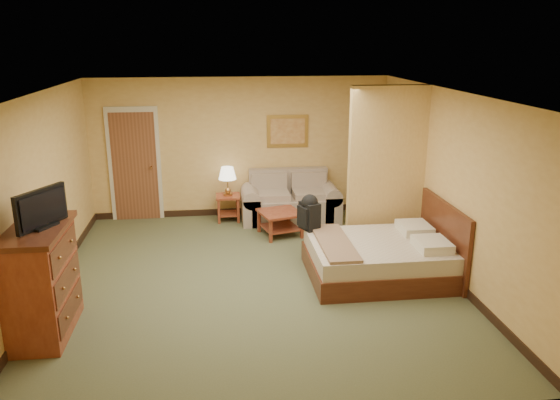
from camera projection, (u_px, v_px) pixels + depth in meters
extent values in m
plane|color=#515738|center=(254.00, 279.00, 7.70)|extent=(6.00, 6.00, 0.00)
plane|color=white|center=(251.00, 93.00, 6.95)|extent=(6.00, 6.00, 0.00)
cube|color=tan|center=(241.00, 148.00, 10.18)|extent=(5.50, 0.02, 2.60)
cube|color=tan|center=(39.00, 198.00, 7.00)|extent=(0.02, 6.00, 2.60)
cube|color=tan|center=(448.00, 184.00, 7.64)|extent=(0.02, 6.00, 2.60)
cube|color=tan|center=(386.00, 170.00, 8.45)|extent=(1.20, 0.15, 2.60)
cube|color=beige|center=(135.00, 164.00, 9.99)|extent=(0.94, 0.06, 2.10)
cube|color=brown|center=(135.00, 167.00, 9.99)|extent=(0.80, 0.04, 2.00)
cylinder|color=#AA773E|center=(151.00, 167.00, 9.98)|extent=(0.04, 0.12, 0.04)
cube|color=black|center=(242.00, 211.00, 10.52)|extent=(5.50, 0.02, 0.12)
cube|color=gray|center=(291.00, 209.00, 10.14)|extent=(1.49, 0.80, 0.45)
cube|color=gray|center=(288.00, 180.00, 10.33)|extent=(1.49, 0.19, 0.47)
cube|color=gray|center=(251.00, 209.00, 10.04)|extent=(0.32, 0.80, 0.50)
cube|color=gray|center=(330.00, 206.00, 10.21)|extent=(0.32, 0.80, 0.50)
cube|color=maroon|center=(228.00, 196.00, 10.05)|extent=(0.44, 0.44, 0.04)
cube|color=maroon|center=(228.00, 213.00, 10.15)|extent=(0.37, 0.37, 0.03)
cube|color=maroon|center=(219.00, 212.00, 9.93)|extent=(0.04, 0.04, 0.45)
cube|color=maroon|center=(238.00, 211.00, 9.97)|extent=(0.04, 0.04, 0.45)
cube|color=maroon|center=(219.00, 206.00, 10.27)|extent=(0.04, 0.04, 0.45)
cube|color=maroon|center=(237.00, 206.00, 10.31)|extent=(0.04, 0.04, 0.45)
cylinder|color=#AA773E|center=(228.00, 194.00, 10.04)|extent=(0.16, 0.16, 0.04)
cylinder|color=#AA773E|center=(228.00, 184.00, 9.98)|extent=(0.02, 0.02, 0.27)
cone|color=white|center=(227.00, 173.00, 9.93)|extent=(0.32, 0.32, 0.22)
cube|color=maroon|center=(280.00, 213.00, 9.31)|extent=(0.81, 0.81, 0.04)
cube|color=maroon|center=(280.00, 227.00, 9.38)|extent=(0.69, 0.69, 0.03)
cube|color=maroon|center=(265.00, 230.00, 9.06)|extent=(0.05, 0.05, 0.40)
cube|color=maroon|center=(294.00, 218.00, 9.67)|extent=(0.05, 0.05, 0.40)
cube|color=#B78E3F|center=(288.00, 131.00, 10.17)|extent=(0.77, 0.03, 0.60)
cube|color=#B16B36|center=(288.00, 131.00, 10.16)|extent=(0.64, 0.02, 0.47)
cube|color=maroon|center=(42.00, 284.00, 6.14)|extent=(0.56, 1.12, 1.22)
cube|color=#471D10|center=(34.00, 230.00, 5.96)|extent=(0.63, 1.20, 0.06)
cube|color=black|center=(43.00, 226.00, 5.96)|extent=(0.30, 0.36, 0.03)
cube|color=black|center=(41.00, 208.00, 5.90)|extent=(0.38, 0.65, 0.42)
cube|color=#471D10|center=(377.00, 267.00, 7.76)|extent=(1.93, 1.54, 0.29)
cube|color=beige|center=(378.00, 250.00, 7.69)|extent=(1.87, 1.48, 0.23)
cube|color=#471D10|center=(444.00, 238.00, 7.76)|extent=(0.06, 1.64, 1.06)
cube|color=silver|center=(432.00, 245.00, 7.39)|extent=(0.43, 0.53, 0.13)
cube|color=silver|center=(414.00, 228.00, 8.04)|extent=(0.43, 0.53, 0.13)
cube|color=brown|center=(334.00, 243.00, 7.58)|extent=(0.43, 1.44, 0.05)
cube|color=black|center=(310.00, 216.00, 8.12)|extent=(0.31, 0.37, 0.41)
sphere|color=black|center=(310.00, 203.00, 8.06)|extent=(0.25, 0.25, 0.25)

